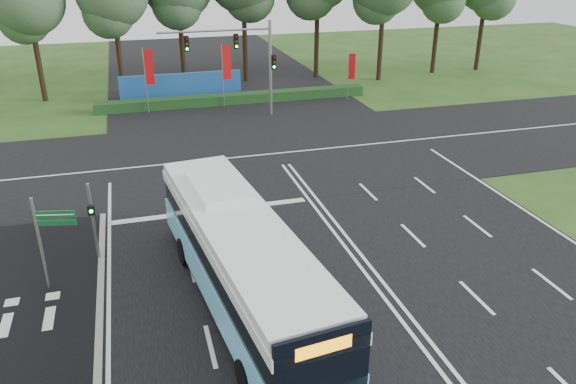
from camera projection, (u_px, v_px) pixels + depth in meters
The scene contains 14 objects.
ground at pixel (344, 246), 24.34m from camera, with size 120.00×120.00×0.00m, color #254918.
road_main at pixel (344, 246), 24.33m from camera, with size 20.00×120.00×0.04m, color black.
road_cross at pixel (274, 154), 34.86m from camera, with size 120.00×14.00×0.05m, color black.
bike_path at pixel (24, 341), 18.54m from camera, with size 5.00×18.00×0.06m, color black.
kerb_strip at pixel (99, 327), 19.13m from camera, with size 0.25×18.00×0.12m, color gray.
city_bus at pixel (241, 261), 19.60m from camera, with size 4.22×13.30×3.75m.
pedestrian_signal at pixel (93, 220), 22.56m from camera, with size 0.28×0.42×3.42m.
street_sign at pixel (47, 233), 20.39m from camera, with size 1.46×0.40×3.81m.
banner_flag_left at pixel (148, 71), 42.06m from camera, with size 0.72×0.19×4.95m.
banner_flag_mid at pixel (226, 66), 43.64m from camera, with size 0.73×0.08×4.96m.
banner_flag_right at pixel (351, 69), 45.91m from camera, with size 0.54×0.27×3.89m.
traffic_light_gantry at pixel (246, 54), 40.47m from camera, with size 8.41×0.28×7.00m.
hedge at pixel (235, 99), 45.67m from camera, with size 22.00×1.20×0.80m, color #143717.
blue_hoarding at pixel (181, 86), 46.57m from camera, with size 10.00×0.30×2.20m, color #1B5095.
Camera 1 is at (-8.21, -19.76, 12.09)m, focal length 35.00 mm.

